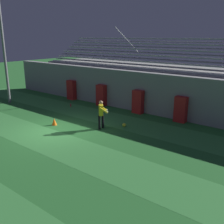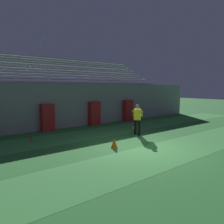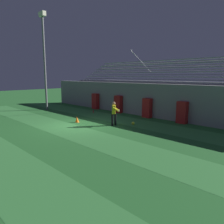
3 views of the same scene
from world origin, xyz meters
The scene contains 14 objects.
ground_plane centered at (0.00, 0.00, 0.00)m, with size 80.00×80.00×0.00m, color #286B2D.
turf_stripe_mid centered at (0.00, -1.12, 0.00)m, with size 28.00×2.44×0.01m, color #38843D.
turf_stripe_far centered at (0.00, 3.75, 0.00)m, with size 28.00×2.44×0.01m, color #38843D.
back_wall centered at (0.00, 6.50, 1.40)m, with size 24.00×0.60×2.80m, color gray.
padding_pillar_gate_left centered at (-1.66, 5.95, 0.80)m, with size 0.75×0.44×1.61m, color #B21E1E.
padding_pillar_gate_right centered at (1.66, 5.95, 0.80)m, with size 0.75×0.44×1.61m, color #B21E1E.
padding_pillar_far_left centered at (-4.97, 5.95, 0.80)m, with size 0.75×0.44×1.61m, color #B21E1E.
padding_pillar_far_right centered at (4.79, 5.95, 0.80)m, with size 0.75×0.44×1.61m, color #B21E1E.
bleacher_stand centered at (0.00, 9.19, 1.51)m, with size 18.00×4.75×5.83m.
floodlight_pole centered at (-8.04, 2.04, 5.86)m, with size 0.90×0.36×9.47m.
goalkeeper centered at (1.78, 1.94, 0.95)m, with size 0.74×0.74×1.67m.
soccer_ball centered at (2.61, 3.03, 0.11)m, with size 0.22×0.22×0.22m, color yellow.
traffic_cone centered at (-0.88, 0.68, 0.21)m, with size 0.30×0.30×0.42m, color orange.
water_bottle centered at (-3.25, 4.21, 0.12)m, with size 0.07×0.07×0.24m, color red.
Camera 1 is at (11.13, -8.86, 5.15)m, focal length 42.00 mm.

